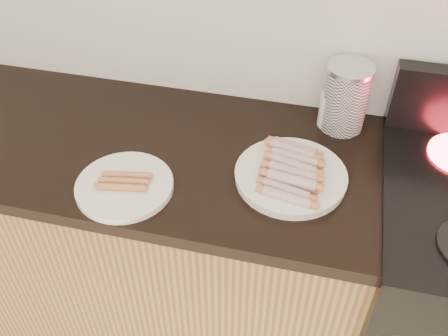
% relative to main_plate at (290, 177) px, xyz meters
% --- Properties ---
extents(cabinet_base, '(2.20, 0.59, 0.86)m').
position_rel_main_plate_xyz_m(cabinet_base, '(-0.86, 0.04, -0.48)').
color(cabinet_base, olive).
rests_on(cabinet_base, floor).
extents(counter_slab, '(2.20, 0.62, 0.04)m').
position_rel_main_plate_xyz_m(counter_slab, '(-0.86, 0.04, -0.03)').
color(counter_slab, black).
rests_on(counter_slab, cabinet_base).
extents(main_plate, '(0.38, 0.38, 0.02)m').
position_rel_main_plate_xyz_m(main_plate, '(0.00, 0.00, 0.00)').
color(main_plate, white).
rests_on(main_plate, counter_slab).
extents(side_plate, '(0.30, 0.30, 0.02)m').
position_rel_main_plate_xyz_m(side_plate, '(-0.42, -0.14, -0.00)').
color(side_plate, white).
rests_on(side_plate, counter_slab).
extents(hotdog_pile, '(0.13, 0.26, 0.05)m').
position_rel_main_plate_xyz_m(hotdog_pile, '(0.00, 0.00, 0.03)').
color(hotdog_pile, maroon).
rests_on(hotdog_pile, main_plate).
extents(plain_sausages, '(0.12, 0.09, 0.02)m').
position_rel_main_plate_xyz_m(plain_sausages, '(-0.42, -0.14, 0.02)').
color(plain_sausages, '#D87C4B').
rests_on(plain_sausages, side_plate).
extents(canister, '(0.13, 0.13, 0.21)m').
position_rel_main_plate_xyz_m(canister, '(0.12, 0.27, 0.09)').
color(canister, white).
rests_on(canister, counter_slab).
extents(mug, '(0.09, 0.09, 0.11)m').
position_rel_main_plate_xyz_m(mug, '(0.09, 0.27, 0.04)').
color(mug, white).
rests_on(mug, counter_slab).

